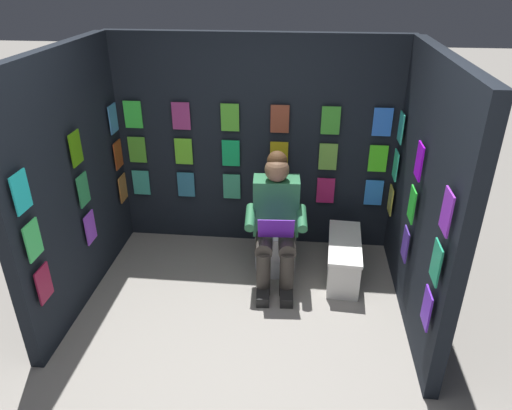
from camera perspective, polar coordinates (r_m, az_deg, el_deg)
ground_plane at (r=3.53m, az=-3.54°, el=-20.49°), size 30.00×30.00×0.00m
display_wall_back at (r=4.61m, az=-0.03°, el=7.26°), size 2.76×0.14×2.07m
display_wall_left at (r=3.77m, az=19.57°, el=0.89°), size 0.14×1.93×2.07m
display_wall_right at (r=4.08m, az=-21.20°, el=2.62°), size 0.14×1.93×2.07m
toilet at (r=4.47m, az=2.36°, el=-3.50°), size 0.41×0.56×0.77m
person_reading at (r=4.13m, az=2.40°, el=-1.84°), size 0.54×0.70×1.19m
comic_longbox_near at (r=4.44m, az=10.44°, el=-6.34°), size 0.33×0.78×0.37m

